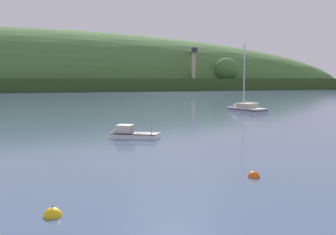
% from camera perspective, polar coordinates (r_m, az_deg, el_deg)
% --- Properties ---
extents(far_shoreline_hill, '(542.02, 134.98, 63.72)m').
position_cam_1_polar(far_shoreline_hill, '(235.41, -20.69, 3.55)').
color(far_shoreline_hill, '#314A21').
rests_on(far_shoreline_hill, ground).
extents(dockside_crane, '(4.89, 15.76, 21.21)m').
position_cam_1_polar(dockside_crane, '(215.90, 3.40, 6.47)').
color(dockside_crane, '#4C4C51').
rests_on(dockside_crane, ground).
extents(sailboat_midwater_white, '(4.76, 8.53, 12.94)m').
position_cam_1_polar(sailboat_midwater_white, '(74.98, 9.93, 1.01)').
color(sailboat_midwater_white, '#ADB2BC').
rests_on(sailboat_midwater_white, ground).
extents(fishing_boat_moored, '(5.17, 3.92, 2.98)m').
position_cam_1_polar(fishing_boat_moored, '(41.04, -5.17, -2.35)').
color(fishing_boat_moored, white).
rests_on(fishing_boat_moored, ground).
extents(mooring_buoy_midchannel, '(0.71, 0.71, 0.79)m').
position_cam_1_polar(mooring_buoy_midchannel, '(25.43, 11.33, -7.77)').
color(mooring_buoy_midchannel, '#EA5B19').
rests_on(mooring_buoy_midchannel, ground).
extents(mooring_buoy_far_upstream, '(0.75, 0.75, 0.83)m').
position_cam_1_polar(mooring_buoy_far_upstream, '(18.73, -15.04, -12.57)').
color(mooring_buoy_far_upstream, yellow).
rests_on(mooring_buoy_far_upstream, ground).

